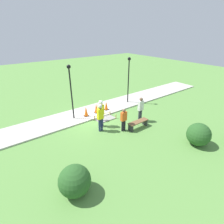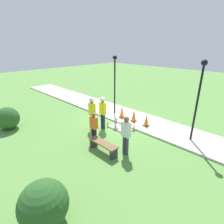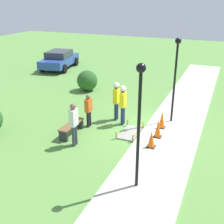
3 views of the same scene
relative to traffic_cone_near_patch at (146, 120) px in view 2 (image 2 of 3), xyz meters
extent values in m
plane|color=#5B8E42|center=(1.72, 0.79, -0.45)|extent=(60.00, 60.00, 0.00)
cube|color=#BCB7AD|center=(1.72, -0.48, -0.40)|extent=(28.00, 2.53, 0.10)
cube|color=gray|center=(0.97, 1.25, -0.42)|extent=(1.44, 0.77, 0.06)
cube|color=tan|center=(0.25, 0.87, -0.28)|extent=(0.05, 0.05, 0.35)
cube|color=tan|center=(1.69, 0.87, -0.28)|extent=(0.05, 0.05, 0.35)
cube|color=tan|center=(0.25, 1.63, -0.28)|extent=(0.05, 0.05, 0.35)
cube|color=tan|center=(1.69, 1.63, -0.28)|extent=(0.05, 0.05, 0.35)
cube|color=yellow|center=(0.97, 0.87, -0.19)|extent=(1.44, 0.00, 0.04)
cube|color=black|center=(0.00, 0.00, -0.34)|extent=(0.34, 0.34, 0.02)
cone|color=orange|center=(0.00, 0.00, 0.02)|extent=(0.29, 0.29, 0.69)
cube|color=black|center=(0.97, -0.02, -0.34)|extent=(0.34, 0.34, 0.02)
cone|color=orange|center=(0.97, -0.02, 0.05)|extent=(0.29, 0.29, 0.75)
cube|color=black|center=(1.94, 0.05, -0.34)|extent=(0.34, 0.34, 0.02)
cone|color=orange|center=(1.94, 0.05, 0.07)|extent=(0.29, 0.29, 0.79)
cube|color=#2D2D33|center=(-0.79, 3.66, -0.23)|extent=(0.12, 0.40, 0.45)
cube|color=#2D2D33|center=(0.58, 3.66, -0.23)|extent=(0.12, 0.40, 0.45)
cube|color=brown|center=(-0.11, 3.66, 0.03)|extent=(1.57, 0.44, 0.06)
cylinder|color=navy|center=(1.70, 1.92, 0.00)|extent=(0.14, 0.14, 0.91)
cylinder|color=navy|center=(1.88, 1.92, 0.00)|extent=(0.14, 0.14, 0.91)
cube|color=yellow|center=(1.79, 1.92, 0.81)|extent=(0.40, 0.22, 0.72)
sphere|color=brown|center=(1.79, 1.92, 1.29)|extent=(0.25, 0.25, 0.25)
sphere|color=white|center=(1.79, 1.92, 1.36)|extent=(0.28, 0.28, 0.28)
cylinder|color=navy|center=(2.08, 2.42, 0.00)|extent=(0.14, 0.14, 0.90)
cylinder|color=navy|center=(2.26, 2.42, 0.00)|extent=(0.14, 0.14, 0.90)
cube|color=yellow|center=(2.17, 2.42, 0.81)|extent=(0.40, 0.22, 0.72)
sphere|color=brown|center=(2.17, 2.42, 1.29)|extent=(0.24, 0.24, 0.24)
sphere|color=white|center=(2.17, 2.42, 1.36)|extent=(0.28, 0.28, 0.28)
cylinder|color=black|center=(0.85, 3.32, -0.07)|extent=(0.14, 0.14, 0.78)
cylinder|color=black|center=(1.03, 3.32, -0.07)|extent=(0.14, 0.14, 0.78)
cube|color=#E55B1E|center=(0.94, 3.32, 0.63)|extent=(0.40, 0.22, 0.61)
sphere|color=brown|center=(0.94, 3.32, 1.04)|extent=(0.21, 0.21, 0.21)
cylinder|color=#383D47|center=(-1.02, 3.02, 0.00)|extent=(0.14, 0.14, 0.90)
cylinder|color=#383D47|center=(-0.84, 3.02, 0.00)|extent=(0.14, 0.14, 0.90)
cube|color=silver|center=(-0.93, 3.02, 0.81)|extent=(0.40, 0.22, 0.72)
sphere|color=brown|center=(-0.93, 3.02, 1.29)|extent=(0.24, 0.24, 0.24)
cylinder|color=black|center=(2.87, -0.21, 1.53)|extent=(0.10, 0.10, 3.76)
sphere|color=black|center=(2.87, -0.21, 3.51)|extent=(0.28, 0.28, 0.28)
cylinder|color=black|center=(-2.61, -0.25, 1.54)|extent=(0.10, 0.10, 3.79)
sphere|color=black|center=(-2.61, -0.25, 3.53)|extent=(0.28, 0.28, 0.28)
sphere|color=#285623|center=(5.76, 5.94, 0.22)|extent=(1.34, 1.34, 1.34)
sphere|color=#285623|center=(-1.54, 7.15, 0.23)|extent=(1.36, 1.36, 1.36)
camera|label=1|loc=(7.68, 11.00, 5.75)|focal=28.00mm
camera|label=2|loc=(-5.33, 8.35, 4.26)|focal=28.00mm
camera|label=3|loc=(-9.83, -2.46, 5.36)|focal=45.00mm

